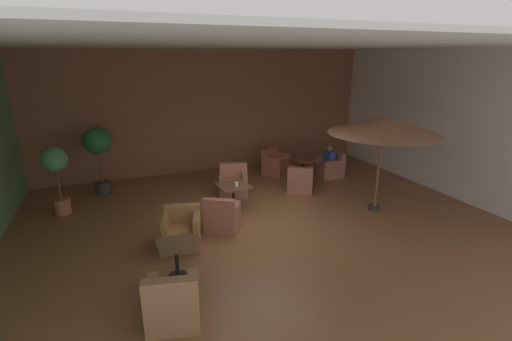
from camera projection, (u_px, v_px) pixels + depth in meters
The scene contains 19 objects.
ground_plane at pixel (263, 224), 8.51m from camera, with size 11.35×9.40×0.02m, color brown.
wall_back_brick at pixel (210, 112), 12.01m from camera, with size 11.35×0.08×4.00m, color brown.
wall_right_plain at pixel (452, 124), 9.88m from camera, with size 0.08×9.40×4.00m, color silver.
ceiling_slab at pixel (265, 44), 7.27m from camera, with size 11.35×9.40×0.06m, color silver.
cafe_table_front_left at pixel (233, 190), 9.12m from camera, with size 0.83×0.83×0.68m.
armchair_front_left_north at pixel (234, 183), 10.27m from camera, with size 0.98×0.95×0.85m.
armchair_front_left_east at pixel (222, 217), 8.12m from camera, with size 0.98×0.98×0.85m.
cafe_table_front_right at pixel (303, 164), 11.41m from camera, with size 0.68×0.68×0.68m.
armchair_front_right_north at pixel (276, 165), 12.01m from camera, with size 1.06×1.04×0.86m.
armchair_front_right_east at pixel (300, 181), 10.54m from camera, with size 1.02×1.05×0.78m.
armchair_front_right_south at pixel (330, 167), 11.81m from camera, with size 0.80×0.77×0.82m.
cafe_table_mid_center at pixel (176, 252), 6.33m from camera, with size 0.67×0.67×0.68m.
armchair_mid_center_north at pixel (173, 303), 5.29m from camera, with size 0.92×0.93×0.90m.
armchair_mid_center_east at pixel (182, 232), 7.48m from camera, with size 0.92×0.93×0.81m.
patio_umbrella_tall_red at pixel (383, 125), 8.66m from camera, with size 2.66×2.66×2.41m.
potted_tree_left_corner at pixel (98, 147), 9.96m from camera, with size 0.75×0.75×1.94m.
potted_tree_mid_left at pixel (56, 170), 8.74m from camera, with size 0.61×0.61×1.71m.
patron_blue_shirt at pixel (330, 157), 11.68m from camera, with size 0.23×0.38×0.61m.
iced_drink_cup at pixel (236, 184), 8.99m from camera, with size 0.08×0.08×0.11m, color white.
Camera 1 is at (-3.03, -7.09, 3.82)m, focal length 25.17 mm.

